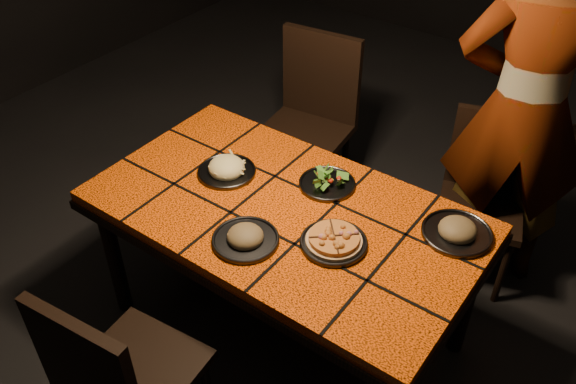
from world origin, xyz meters
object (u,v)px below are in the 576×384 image
Objects in this scene: chair_near at (117,375)px; chair_far_right at (484,187)px; plate_pizza at (334,241)px; diner at (524,112)px; dining_table at (284,223)px; chair_far_left at (311,113)px; plate_pasta at (227,169)px.

chair_far_right is at bearing -114.95° from chair_near.
chair_far_right reaches higher than plate_pizza.
diner reaches higher than plate_pizza.
chair_far_right is at bearing 19.32° from diner.
diner is (0.07, 0.06, 0.43)m from chair_far_right.
diner is at bearing 73.00° from plate_pizza.
plate_pizza is (0.28, -0.06, 0.10)m from dining_table.
chair_near is at bearing -84.52° from chair_far_left.
chair_near is 0.50× the size of diner.
dining_table is at bearing -101.76° from chair_near.
diner is at bearing -116.34° from chair_near.
dining_table is at bearing 37.54° from diner.
diner is at bearing 58.83° from dining_table.
dining_table is 6.29× the size of plate_pasta.
chair_near reaches higher than plate_pizza.
chair_near is 0.92m from plate_pizza.
chair_far_right is at bearing -5.11° from chair_far_left.
chair_far_left is at bearing -83.51° from chair_near.
chair_far_right is (0.62, 1.81, -0.03)m from chair_near.
plate_pasta is at bearing -152.46° from chair_far_right.
dining_table is 1.59× the size of chair_far_left.
plate_pizza is 1.19× the size of plate_pasta.
chair_near is 1.82m from chair_far_left.
chair_far_right is 1.07m from plate_pizza.
dining_table is 1.03m from chair_far_left.
plate_pizza is (0.76, -0.97, 0.18)m from chair_far_left.
diner is 7.25× the size of plate_pasta.
plate_pasta reaches higher than plate_pizza.
chair_near is 0.92× the size of chair_far_left.
plate_pizza is at bearing -122.14° from chair_far_right.
diner is (0.61, 1.00, 0.26)m from dining_table.
chair_far_left is at bearing 128.19° from plate_pizza.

